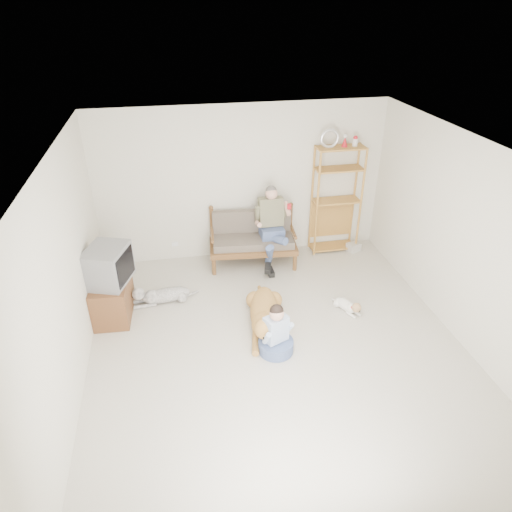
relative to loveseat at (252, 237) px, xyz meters
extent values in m
plane|color=silver|center=(-0.09, -2.37, -0.49)|extent=(5.50, 5.50, 0.00)
plane|color=white|center=(-0.09, -2.37, 2.21)|extent=(5.50, 5.50, 0.00)
plane|color=beige|center=(-0.09, 0.38, 0.86)|extent=(5.00, 0.00, 5.00)
plane|color=beige|center=(-0.09, -5.12, 0.86)|extent=(5.00, 0.00, 5.00)
plane|color=beige|center=(-2.59, -2.37, 0.86)|extent=(0.00, 5.50, 5.50)
plane|color=beige|center=(2.41, -2.37, 0.86)|extent=(0.00, 5.50, 5.50)
cube|color=brown|center=(0.00, -0.07, -0.14)|extent=(1.56, 0.84, 0.10)
cube|color=brown|center=(0.00, -0.07, -0.02)|extent=(1.43, 0.73, 0.13)
cube|color=brown|center=(0.00, 0.17, 0.21)|extent=(1.39, 0.25, 0.45)
cylinder|color=brown|center=(0.00, 0.23, 0.41)|extent=(1.40, 0.18, 0.05)
cylinder|color=brown|center=(-0.70, -0.37, -0.34)|extent=(0.07, 0.07, 0.30)
cylinder|color=brown|center=(-0.70, 0.23, -0.01)|extent=(0.07, 0.07, 0.95)
cylinder|color=brown|center=(0.70, -0.37, -0.34)|extent=(0.07, 0.07, 0.30)
cylinder|color=brown|center=(0.70, 0.23, -0.01)|extent=(0.07, 0.07, 0.95)
cube|color=#526296|center=(0.32, -0.10, 0.13)|extent=(0.39, 0.37, 0.20)
cube|color=#706E4E|center=(0.32, 0.00, 0.47)|extent=(0.41, 0.28, 0.51)
sphere|color=tan|center=(0.32, -0.03, 0.81)|extent=(0.20, 0.20, 0.20)
sphere|color=#544F4B|center=(0.32, -0.01, 0.85)|extent=(0.19, 0.19, 0.19)
cylinder|color=red|center=(0.59, -0.22, 0.64)|extent=(0.07, 0.07, 0.09)
cube|color=#BA8E3A|center=(1.57, 0.18, 1.46)|extent=(0.83, 0.34, 0.03)
torus|color=silver|center=(1.35, 0.18, 1.62)|extent=(0.33, 0.05, 0.33)
cone|color=red|center=(1.62, 0.18, 1.55)|extent=(0.11, 0.11, 0.17)
cylinder|color=#BA8E3A|center=(1.16, 0.02, 0.50)|extent=(0.04, 0.04, 1.96)
cylinder|color=#BA8E3A|center=(1.16, 0.34, 0.50)|extent=(0.04, 0.04, 1.96)
cylinder|color=#BA8E3A|center=(1.97, 0.02, 0.50)|extent=(0.04, 0.04, 1.96)
cylinder|color=#BA8E3A|center=(1.97, 0.34, 0.50)|extent=(0.04, 0.04, 1.96)
cube|color=silver|center=(1.94, 0.03, -0.41)|extent=(0.29, 0.24, 0.15)
cube|color=brown|center=(-2.31, -1.13, -0.19)|extent=(0.55, 0.93, 0.60)
cube|color=brown|center=(-2.55, -1.35, -0.19)|extent=(0.04, 0.40, 0.50)
cube|color=brown|center=(-2.55, -0.91, -0.19)|extent=(0.04, 0.40, 0.50)
cube|color=slate|center=(-2.29, -1.17, 0.38)|extent=(0.70, 0.78, 0.54)
cube|color=black|center=(-2.05, -1.25, 0.38)|extent=(0.20, 0.53, 0.43)
cube|color=white|center=(-1.34, 0.37, -0.19)|extent=(0.12, 0.02, 0.08)
ellipsoid|color=#B37F3E|center=(-0.15, -1.74, -0.30)|extent=(0.63, 1.21, 0.36)
sphere|color=#B37F3E|center=(-0.22, -2.07, -0.28)|extent=(0.36, 0.36, 0.36)
sphere|color=#B37F3E|center=(-0.28, -2.36, -0.12)|extent=(0.28, 0.28, 0.28)
ellipsoid|color=#B37F3E|center=(-0.30, -2.48, -0.15)|extent=(0.16, 0.22, 0.11)
cylinder|color=#B37F3E|center=(-0.04, -1.17, -0.41)|extent=(0.13, 0.46, 0.06)
ellipsoid|color=#B37F3E|center=(-0.37, -2.31, -0.12)|extent=(0.08, 0.10, 0.14)
ellipsoid|color=#B37F3E|center=(-0.17, -2.35, -0.12)|extent=(0.08, 0.10, 0.14)
ellipsoid|color=white|center=(-1.55, -0.95, -0.37)|extent=(0.78, 0.35, 0.23)
sphere|color=white|center=(-1.77, -0.98, -0.36)|extent=(0.23, 0.23, 0.23)
sphere|color=white|center=(-1.96, -1.00, -0.26)|extent=(0.19, 0.19, 0.19)
ellipsoid|color=white|center=(-2.04, -1.01, -0.28)|extent=(0.15, 0.10, 0.07)
cylinder|color=white|center=(-1.17, -0.90, -0.44)|extent=(0.28, 0.17, 0.04)
ellipsoid|color=white|center=(-1.95, -0.93, -0.26)|extent=(0.07, 0.05, 0.10)
ellipsoid|color=white|center=(-1.93, -1.07, -0.26)|extent=(0.07, 0.05, 0.10)
ellipsoid|color=silver|center=(1.13, -1.69, -0.41)|extent=(0.32, 0.44, 0.16)
sphere|color=silver|center=(1.17, -1.80, -0.40)|extent=(0.16, 0.16, 0.16)
sphere|color=tan|center=(1.21, -1.89, -0.33)|extent=(0.14, 0.14, 0.14)
ellipsoid|color=tan|center=(1.24, -1.95, -0.34)|extent=(0.10, 0.12, 0.05)
cylinder|color=silver|center=(1.05, -1.50, -0.45)|extent=(0.13, 0.13, 0.03)
cone|color=tan|center=(1.16, -1.90, -0.29)|extent=(0.04, 0.04, 0.05)
cone|color=tan|center=(1.25, -1.86, -0.29)|extent=(0.04, 0.04, 0.05)
torus|color=red|center=(1.21, -1.87, -0.34)|extent=(0.13, 0.13, 0.02)
cylinder|color=#526296|center=(-0.13, -2.40, -0.40)|extent=(0.47, 0.47, 0.17)
cube|color=silver|center=(-0.13, -2.38, -0.12)|extent=(0.35, 0.30, 0.37)
sphere|color=tan|center=(-0.13, -2.40, 0.14)|extent=(0.19, 0.19, 0.19)
sphere|color=black|center=(-0.13, -2.39, 0.17)|extent=(0.18, 0.18, 0.18)
camera|label=1|loc=(-1.30, -6.97, 3.69)|focal=32.00mm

